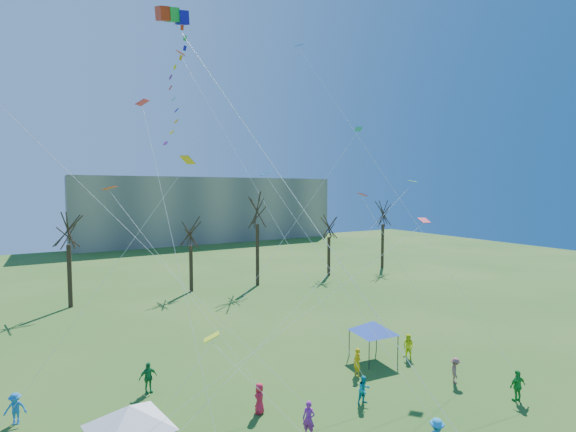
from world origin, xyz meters
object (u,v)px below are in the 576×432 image
big_box_kite (181,87)px  canopy_tent_blue (373,327)px  distant_building (209,209)px  canopy_tent_white (129,417)px

big_box_kite → canopy_tent_blue: bearing=3.3°
distant_building → canopy_tent_blue: distant_building is taller
distant_building → canopy_tent_white: bearing=-111.3°
distant_building → big_box_kite: size_ratio=2.46×
distant_building → canopy_tent_white: (-29.47, -75.52, -4.78)m
big_box_kite → distant_building: bearing=70.1°
canopy_tent_white → distant_building: bearing=68.7°
distant_building → big_box_kite: 77.61m
distant_building → canopy_tent_blue: size_ratio=16.02×
canopy_tent_blue → big_box_kite: bearing=-176.7°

